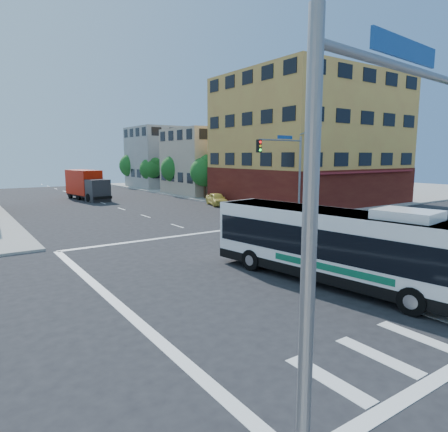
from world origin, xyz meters
TOP-DOWN VIEW (x-y plane):
  - ground at (0.00, 0.00)m, footprint 120.00×120.00m
  - sidewalk_ne at (35.00, 35.00)m, footprint 50.00×50.00m
  - corner_building_ne at (19.99, 18.48)m, footprint 18.10×15.44m
  - building_east_near at (16.98, 33.98)m, footprint 12.06×10.06m
  - building_east_far at (16.98, 47.98)m, footprint 12.06×10.06m
  - signal_mast_ne at (9.08, 10.62)m, footprint 7.91×1.13m
  - signal_mast_sw at (-9.08, -10.64)m, footprint 7.91×1.01m
  - street_tree_a at (11.90, 27.92)m, footprint 3.60×3.60m
  - street_tree_b at (11.90, 35.92)m, footprint 3.80×3.80m
  - street_tree_c at (11.90, 43.92)m, footprint 3.40×3.40m
  - street_tree_d at (11.90, 51.92)m, footprint 4.00×4.00m
  - transit_bus at (-1.03, -3.12)m, footprint 4.22×11.84m
  - box_truck at (-0.33, 35.71)m, footprint 3.41×8.22m
  - parked_car at (9.60, 21.97)m, footprint 2.65×4.30m

SIDE VIEW (x-z plane):
  - ground at x=0.00m, z-range 0.00..0.00m
  - sidewalk_ne at x=35.00m, z-range 0.00..0.15m
  - parked_car at x=9.60m, z-range 0.00..1.37m
  - transit_bus at x=-1.03m, z-range -0.04..3.39m
  - box_truck at x=-0.33m, z-range -0.05..3.53m
  - street_tree_c at x=11.90m, z-range 0.82..6.11m
  - street_tree_a at x=11.90m, z-range 0.83..6.35m
  - street_tree_b at x=11.90m, z-range 0.85..6.65m
  - street_tree_d at x=11.90m, z-range 0.87..6.90m
  - building_east_near at x=16.98m, z-range 0.01..9.01m
  - signal_mast_ne at x=9.08m, z-range 0.95..9.02m
  - signal_mast_sw at x=-9.08m, z-range 0.95..9.02m
  - building_east_far at x=16.98m, z-range 0.01..10.01m
  - corner_building_ne at x=19.99m, z-range -1.11..12.89m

